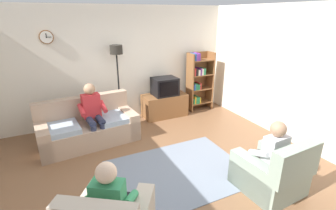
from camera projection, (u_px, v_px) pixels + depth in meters
ground_plane at (165, 172)px, 4.15m from camera, size 12.00×12.00×0.00m
back_wall_assembly at (118, 65)px, 5.93m from camera, size 6.20×0.17×2.70m
right_wall at (297, 76)px, 4.85m from camera, size 0.12×5.80×2.70m
couch at (88, 128)px, 5.04m from camera, size 1.97×1.04×0.90m
tv_stand at (165, 105)px, 6.38m from camera, size 1.10×0.56×0.57m
tv at (165, 86)px, 6.18m from camera, size 0.60×0.49×0.44m
bookshelf at (198, 81)px, 6.69m from camera, size 0.68×0.36×1.56m
floor_lamp at (117, 63)px, 5.60m from camera, size 0.28×0.28×1.85m
armchair_near_bookshelf at (271, 173)px, 3.65m from camera, size 0.85×0.92×0.90m
area_rug at (179, 171)px, 4.17m from camera, size 2.20×1.70×0.01m
person_on_couch at (93, 111)px, 4.87m from camera, size 0.54×0.56×1.24m
person_in_left_armchair at (112, 199)px, 2.69m from camera, size 0.61×0.64×1.12m
person_in_right_armchair at (269, 152)px, 3.61m from camera, size 0.53×0.55×1.12m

